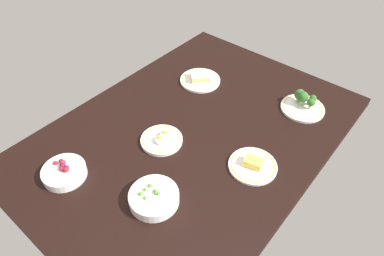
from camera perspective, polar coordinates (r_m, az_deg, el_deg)
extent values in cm
cube|color=black|center=(148.59, 0.00, -1.12)|extent=(144.08, 102.60, 4.00)
cylinder|color=white|center=(135.13, 9.95, -6.35)|extent=(18.93, 18.93, 1.05)
torus|color=gold|center=(134.74, 9.98, -6.21)|extent=(17.16, 17.16, 0.50)
cube|color=#F2D14C|center=(133.60, 10.06, -5.79)|extent=(6.32, 7.85, 3.02)
cylinder|color=white|center=(138.25, -20.47, -6.98)|extent=(16.39, 16.39, 3.51)
torus|color=white|center=(136.98, -20.65, -6.51)|extent=(16.54, 16.54, 0.80)
sphere|color=maroon|center=(138.66, -20.92, -5.20)|extent=(2.03, 2.03, 2.03)
sphere|color=#59144C|center=(136.92, -20.74, -5.88)|extent=(2.15, 2.15, 2.15)
sphere|color=#B2232D|center=(137.86, -20.68, -5.43)|extent=(2.17, 2.17, 2.17)
sphere|color=maroon|center=(135.23, -20.24, -6.47)|extent=(2.18, 2.18, 2.18)
sphere|color=maroon|center=(136.24, -20.89, -6.34)|extent=(1.88, 1.88, 1.88)
sphere|color=maroon|center=(139.24, -21.82, -5.40)|extent=(1.65, 1.65, 1.65)
sphere|color=#59144C|center=(136.08, -20.10, -6.19)|extent=(1.68, 1.68, 1.68)
sphere|color=maroon|center=(136.24, -20.68, -6.38)|extent=(1.49, 1.49, 1.49)
cylinder|color=white|center=(174.82, 1.36, 7.94)|extent=(20.21, 20.21, 1.22)
torus|color=gold|center=(174.46, 1.37, 8.10)|extent=(18.29, 18.29, 0.50)
cube|color=beige|center=(174.11, 1.37, 8.26)|extent=(11.89, 11.86, 1.20)
cube|color=#E5B24C|center=(173.53, 1.38, 8.53)|extent=(11.89, 11.86, 0.80)
cube|color=beige|center=(172.96, 1.38, 8.80)|extent=(11.89, 11.86, 1.20)
cylinder|color=white|center=(165.68, 17.91, 3.16)|extent=(19.80, 19.80, 1.17)
torus|color=gold|center=(165.32, 17.96, 3.31)|extent=(17.92, 17.92, 0.50)
cylinder|color=#9EBC72|center=(167.34, 17.29, 4.56)|extent=(1.73, 1.73, 2.31)
sphere|color=#2D6023|center=(165.56, 17.50, 5.37)|extent=(4.93, 4.93, 4.93)
cylinder|color=#9EBC72|center=(166.95, 19.28, 3.99)|extent=(1.15, 1.15, 2.72)
sphere|color=#2D6023|center=(165.41, 19.49, 4.68)|extent=(3.27, 3.27, 3.27)
cylinder|color=#9EBC72|center=(165.69, 17.74, 4.09)|extent=(1.77, 1.77, 2.70)
sphere|color=#2D6023|center=(163.75, 17.98, 4.96)|extent=(5.07, 5.07, 5.07)
cylinder|color=#9EBC72|center=(164.51, 19.00, 3.34)|extent=(1.29, 1.29, 2.45)
sphere|color=#2D6023|center=(162.93, 19.21, 4.04)|extent=(3.69, 3.69, 3.69)
cylinder|color=white|center=(123.40, -6.35, -11.49)|extent=(17.82, 17.82, 3.81)
torus|color=white|center=(121.85, -6.42, -10.98)|extent=(17.91, 17.91, 0.80)
sphere|color=#599E38|center=(120.64, -7.74, -11.44)|extent=(1.31, 1.31, 1.31)
sphere|color=#599E38|center=(121.44, -6.00, -10.57)|extent=(1.54, 1.54, 1.54)
sphere|color=#599E38|center=(123.41, -6.95, -9.46)|extent=(1.53, 1.53, 1.53)
sphere|color=#599E38|center=(122.69, -7.77, -10.11)|extent=(1.31, 1.31, 1.31)
sphere|color=#599E38|center=(121.72, -8.46, -10.74)|extent=(1.59, 1.59, 1.59)
sphere|color=#599E38|center=(121.93, -6.12, -10.36)|extent=(1.32, 1.32, 1.32)
sphere|color=#599E38|center=(121.22, -5.59, -10.74)|extent=(1.38, 1.38, 1.38)
cylinder|color=white|center=(142.93, -5.08, -2.03)|extent=(17.46, 17.46, 1.55)
torus|color=gold|center=(142.38, -5.10, -1.81)|extent=(15.86, 15.86, 0.50)
ellipsoid|color=white|center=(141.97, -4.49, -1.15)|extent=(4.97, 4.97, 2.73)
sphere|color=yellow|center=(141.10, -4.52, -0.79)|extent=(1.99, 1.99, 1.99)
ellipsoid|color=white|center=(140.33, -5.38, -1.96)|extent=(4.49, 4.49, 2.47)
sphere|color=yellow|center=(139.54, -5.41, -1.65)|extent=(1.79, 1.79, 1.79)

